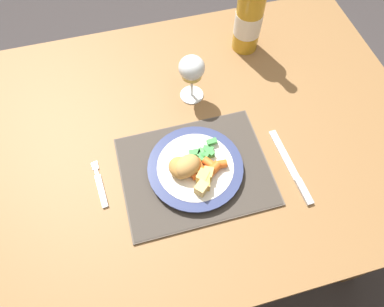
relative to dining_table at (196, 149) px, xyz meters
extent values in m
plane|color=#383333|center=(0.00, 0.00, -0.65)|extent=(6.00, 6.00, 0.00)
cube|color=olive|center=(0.00, 0.00, 0.08)|extent=(1.21, 0.89, 0.04)
cube|color=olive|center=(-0.55, 0.39, -0.29)|extent=(0.06, 0.06, 0.70)
cube|color=olive|center=(0.55, 0.39, -0.29)|extent=(0.06, 0.06, 0.70)
cube|color=brown|center=(-0.04, -0.12, 0.10)|extent=(0.37, 0.29, 0.01)
cube|color=#3C352E|center=(-0.04, -0.12, 0.10)|extent=(0.36, 0.28, 0.00)
cylinder|color=silver|center=(-0.03, -0.11, 0.11)|extent=(0.19, 0.19, 0.01)
cylinder|color=navy|center=(-0.03, -0.11, 0.12)|extent=(0.24, 0.24, 0.01)
cylinder|color=silver|center=(-0.03, -0.11, 0.12)|extent=(0.19, 0.19, 0.00)
ellipsoid|color=#B77F3D|center=(-0.07, -0.12, 0.14)|extent=(0.08, 0.08, 0.04)
ellipsoid|color=tan|center=(-0.06, -0.12, 0.15)|extent=(0.08, 0.08, 0.05)
ellipsoid|color=#A87033|center=(-0.07, -0.11, 0.14)|extent=(0.07, 0.06, 0.04)
cube|color=#4CA84C|center=(-0.01, -0.08, 0.13)|extent=(0.03, 0.03, 0.01)
cube|color=green|center=(0.01, -0.08, 0.13)|extent=(0.03, 0.02, 0.01)
cube|color=#338438|center=(0.00, -0.09, 0.13)|extent=(0.03, 0.03, 0.01)
cube|color=#338438|center=(-0.03, -0.11, 0.13)|extent=(0.02, 0.03, 0.01)
cube|color=green|center=(-0.03, -0.08, 0.13)|extent=(0.03, 0.02, 0.01)
cube|color=#338438|center=(0.00, -0.10, 0.13)|extent=(0.03, 0.03, 0.01)
cube|color=green|center=(0.00, -0.09, 0.13)|extent=(0.02, 0.02, 0.01)
cube|color=green|center=(0.01, -0.09, 0.13)|extent=(0.02, 0.03, 0.01)
cube|color=#4CA84C|center=(0.01, -0.09, 0.13)|extent=(0.02, 0.03, 0.01)
cube|color=green|center=(-0.02, -0.10, 0.13)|extent=(0.02, 0.02, 0.01)
cube|color=green|center=(0.02, -0.06, 0.13)|extent=(0.03, 0.02, 0.01)
cylinder|color=orange|center=(0.02, -0.13, 0.13)|extent=(0.04, 0.02, 0.02)
cylinder|color=orange|center=(0.00, -0.14, 0.13)|extent=(0.05, 0.04, 0.02)
cylinder|color=orange|center=(-0.03, -0.12, 0.13)|extent=(0.03, 0.04, 0.02)
cylinder|color=orange|center=(0.00, -0.12, 0.13)|extent=(0.04, 0.04, 0.02)
cylinder|color=orange|center=(-0.02, -0.15, 0.13)|extent=(0.04, 0.04, 0.02)
cylinder|color=#CC5119|center=(-0.03, -0.14, 0.13)|extent=(0.04, 0.03, 0.02)
cube|color=silver|center=(-0.27, -0.11, 0.10)|extent=(0.02, 0.09, 0.01)
cube|color=silver|center=(-0.27, -0.06, 0.10)|extent=(0.01, 0.02, 0.01)
cube|color=silver|center=(-0.27, -0.03, 0.10)|extent=(0.00, 0.02, 0.00)
cube|color=silver|center=(-0.27, -0.04, 0.10)|extent=(0.00, 0.02, 0.00)
cube|color=silver|center=(-0.28, -0.04, 0.10)|extent=(0.00, 0.02, 0.00)
cube|color=silver|center=(-0.28, -0.04, 0.10)|extent=(0.00, 0.02, 0.00)
cube|color=silver|center=(0.20, -0.13, 0.10)|extent=(0.03, 0.15, 0.00)
cube|color=#B2B2B7|center=(0.20, -0.24, 0.10)|extent=(0.02, 0.07, 0.01)
cylinder|color=silver|center=(0.02, 0.12, 0.10)|extent=(0.07, 0.07, 0.00)
cylinder|color=silver|center=(0.02, 0.12, 0.14)|extent=(0.01, 0.01, 0.08)
ellipsoid|color=silver|center=(0.02, 0.12, 0.21)|extent=(0.07, 0.07, 0.06)
cylinder|color=#EACC66|center=(0.02, 0.12, 0.19)|extent=(0.05, 0.05, 0.02)
cylinder|color=gold|center=(0.23, 0.27, 0.19)|extent=(0.08, 0.08, 0.20)
cylinder|color=white|center=(0.23, 0.27, 0.18)|extent=(0.08, 0.08, 0.07)
cube|color=#DBB256|center=(-0.01, -0.15, 0.13)|extent=(0.03, 0.03, 0.03)
cube|color=gold|center=(-0.03, -0.15, 0.13)|extent=(0.03, 0.03, 0.02)
cube|color=#DBB256|center=(-0.03, -0.15, 0.13)|extent=(0.04, 0.04, 0.03)
cube|color=#E5BC66|center=(-0.04, -0.18, 0.13)|extent=(0.04, 0.04, 0.03)
cube|color=gold|center=(-0.03, -0.17, 0.13)|extent=(0.03, 0.03, 0.03)
cube|color=#E5BC66|center=(-0.03, -0.15, 0.13)|extent=(0.02, 0.03, 0.02)
camera|label=1|loc=(-0.14, -0.48, 0.86)|focal=32.00mm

